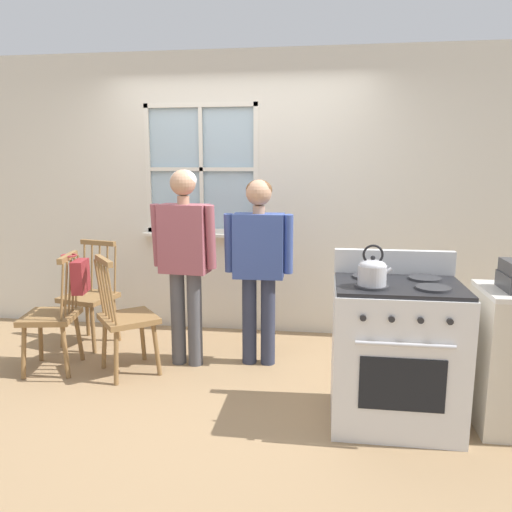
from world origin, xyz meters
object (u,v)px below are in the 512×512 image
kettle (372,271)px  potted_plant (187,224)px  handbag (80,276)px  chair_by_window (53,317)px  person_elderly_left (185,249)px  chair_near_wall (126,319)px  stove (395,352)px  chair_center_cluster (90,297)px  person_teen_center (259,254)px

kettle → potted_plant: potted_plant is taller
handbag → chair_by_window: bearing=-169.7°
person_elderly_left → kettle: bearing=-25.4°
kettle → potted_plant: bearing=133.4°
chair_near_wall → stove: bearing=-142.8°
stove → kettle: (-0.18, -0.13, 0.55)m
chair_by_window → chair_center_cluster: same height
chair_by_window → person_elderly_left: 1.19m
person_elderly_left → person_teen_center: 0.60m
potted_plant → person_elderly_left: bearing=-75.7°
chair_center_cluster → stove: bearing=-7.9°
person_teen_center → potted_plant: (-0.81, 0.77, 0.14)m
chair_by_window → chair_near_wall: 0.61m
person_teen_center → stove: (1.00, -0.82, -0.46)m
chair_by_window → chair_near_wall: size_ratio=1.00×
kettle → chair_near_wall: bearing=161.5°
person_teen_center → stove: size_ratio=1.41×
chair_near_wall → potted_plant: bearing=-49.6°
chair_by_window → kettle: (2.44, -0.59, 0.58)m
potted_plant → chair_center_cluster: bearing=-146.3°
chair_center_cluster → handbag: bearing=-55.0°
chair_by_window → person_teen_center: 1.73m
chair_by_window → person_teen_center: (1.62, 0.36, 0.49)m
chair_near_wall → person_teen_center: size_ratio=0.62×
chair_near_wall → person_teen_center: (1.02, 0.34, 0.49)m
person_teen_center → stove: person_teen_center is taller
chair_center_cluster → potted_plant: potted_plant is taller
chair_center_cluster → chair_by_window: bearing=-77.4°
chair_near_wall → person_elderly_left: person_elderly_left is taller
chair_center_cluster → potted_plant: 1.14m
person_teen_center → kettle: person_teen_center is taller
chair_near_wall → person_teen_center: bearing=-110.9°
handbag → kettle: bearing=-16.0°
potted_plant → chair_by_window: bearing=-125.5°
potted_plant → handbag: 1.27m
chair_center_cluster → handbag: 0.69m
chair_center_cluster → person_teen_center: person_teen_center is taller
person_elderly_left → kettle: size_ratio=6.52×
person_elderly_left → stove: bearing=-18.7°
chair_near_wall → person_teen_center: 1.18m
chair_by_window → chair_near_wall: (0.61, 0.02, 0.00)m
handbag → person_elderly_left: bearing=15.5°
stove → potted_plant: (-1.81, 1.59, 0.60)m
person_elderly_left → stove: 1.82m
stove → kettle: kettle is taller
chair_near_wall → stove: size_ratio=0.88×
potted_plant → chair_near_wall: bearing=-100.3°
person_elderly_left → chair_by_window: bearing=-159.8°
person_elderly_left → handbag: bearing=-158.7°
person_elderly_left → potted_plant: person_elderly_left is taller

